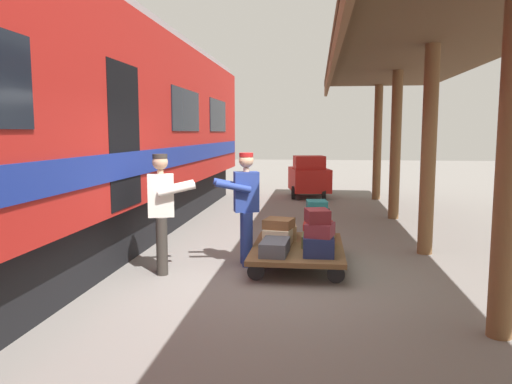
{
  "coord_description": "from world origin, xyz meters",
  "views": [
    {
      "loc": [
        -0.52,
        6.62,
        2.0
      ],
      "look_at": [
        0.33,
        -0.38,
        1.15
      ],
      "focal_mm": 34.67,
      "sensor_mm": 36.0,
      "label": 1
    }
  ],
  "objects_px": {
    "suitcase_cream_canvas": "(278,237)",
    "porter_in_overalls": "(245,205)",
    "suitcase_red_plastic": "(318,230)",
    "suitcase_teal_softside": "(317,205)",
    "porter_by_door": "(163,209)",
    "suitcase_maroon_trunk": "(317,216)",
    "suitcase_tan_vintage": "(281,230)",
    "luggage_cart": "(298,248)",
    "suitcase_slate_roller": "(275,247)",
    "suitcase_burgundy_valise": "(320,230)",
    "suitcase_black_hardshell": "(319,216)",
    "suitcase_brown_leather": "(279,223)",
    "train_car": "(24,128)",
    "suitcase_navy_fabric": "(318,246)",
    "suitcase_olive_duffel": "(318,240)",
    "baggage_tug": "(309,177)"
  },
  "relations": [
    {
      "from": "luggage_cart",
      "to": "suitcase_slate_roller",
      "type": "bearing_deg",
      "value": 61.61
    },
    {
      "from": "suitcase_slate_roller",
      "to": "porter_by_door",
      "type": "bearing_deg",
      "value": 1.76
    },
    {
      "from": "train_car",
      "to": "suitcase_brown_leather",
      "type": "height_order",
      "value": "train_car"
    },
    {
      "from": "train_car",
      "to": "suitcase_navy_fabric",
      "type": "relative_size",
      "value": 40.73
    },
    {
      "from": "suitcase_black_hardshell",
      "to": "suitcase_tan_vintage",
      "type": "bearing_deg",
      "value": 1.65
    },
    {
      "from": "suitcase_burgundy_valise",
      "to": "porter_by_door",
      "type": "height_order",
      "value": "porter_by_door"
    },
    {
      "from": "suitcase_navy_fabric",
      "to": "suitcase_cream_canvas",
      "type": "distance_m",
      "value": 0.82
    },
    {
      "from": "train_car",
      "to": "suitcase_black_hardshell",
      "type": "xyz_separation_m",
      "value": [
        -4.2,
        -1.26,
        -1.39
      ]
    },
    {
      "from": "suitcase_teal_softside",
      "to": "suitcase_cream_canvas",
      "type": "bearing_deg",
      "value": 45.48
    },
    {
      "from": "luggage_cart",
      "to": "suitcase_black_hardshell",
      "type": "distance_m",
      "value": 0.77
    },
    {
      "from": "suitcase_olive_duffel",
      "to": "train_car",
      "type": "bearing_deg",
      "value": 9.22
    },
    {
      "from": "suitcase_tan_vintage",
      "to": "suitcase_burgundy_valise",
      "type": "xyz_separation_m",
      "value": [
        -0.62,
        1.12,
        0.24
      ]
    },
    {
      "from": "suitcase_cream_canvas",
      "to": "porter_in_overalls",
      "type": "bearing_deg",
      "value": 5.15
    },
    {
      "from": "suitcase_red_plastic",
      "to": "suitcase_teal_softside",
      "type": "height_order",
      "value": "suitcase_teal_softside"
    },
    {
      "from": "suitcase_burgundy_valise",
      "to": "suitcase_black_hardshell",
      "type": "distance_m",
      "value": 1.14
    },
    {
      "from": "suitcase_slate_roller",
      "to": "suitcase_cream_canvas",
      "type": "xyz_separation_m",
      "value": [
        0.0,
        -0.56,
        0.03
      ]
    },
    {
      "from": "suitcase_black_hardshell",
      "to": "suitcase_brown_leather",
      "type": "xyz_separation_m",
      "value": [
        0.6,
        0.54,
        -0.03
      ]
    },
    {
      "from": "suitcase_red_plastic",
      "to": "suitcase_burgundy_valise",
      "type": "distance_m",
      "value": 1.14
    },
    {
      "from": "suitcase_slate_roller",
      "to": "suitcase_red_plastic",
      "type": "height_order",
      "value": "suitcase_red_plastic"
    },
    {
      "from": "train_car",
      "to": "suitcase_burgundy_valise",
      "type": "xyz_separation_m",
      "value": [
        -4.2,
        -0.12,
        -1.39
      ]
    },
    {
      "from": "suitcase_tan_vintage",
      "to": "train_car",
      "type": "bearing_deg",
      "value": 19.09
    },
    {
      "from": "suitcase_black_hardshell",
      "to": "suitcase_brown_leather",
      "type": "relative_size",
      "value": 0.96
    },
    {
      "from": "luggage_cart",
      "to": "suitcase_tan_vintage",
      "type": "height_order",
      "value": "suitcase_tan_vintage"
    },
    {
      "from": "suitcase_teal_softside",
      "to": "suitcase_olive_duffel",
      "type": "bearing_deg",
      "value": 92.76
    },
    {
      "from": "suitcase_olive_duffel",
      "to": "suitcase_maroon_trunk",
      "type": "xyz_separation_m",
      "value": [
        0.02,
        0.52,
        0.46
      ]
    },
    {
      "from": "luggage_cart",
      "to": "suitcase_maroon_trunk",
      "type": "relative_size",
      "value": 5.29
    },
    {
      "from": "luggage_cart",
      "to": "suitcase_red_plastic",
      "type": "xyz_separation_m",
      "value": [
        -0.3,
        -0.56,
        0.17
      ]
    },
    {
      "from": "train_car",
      "to": "suitcase_black_hardshell",
      "type": "height_order",
      "value": "train_car"
    },
    {
      "from": "train_car",
      "to": "suitcase_slate_roller",
      "type": "xyz_separation_m",
      "value": [
        -3.58,
        -0.12,
        -1.65
      ]
    },
    {
      "from": "suitcase_brown_leather",
      "to": "porter_in_overalls",
      "type": "relative_size",
      "value": 0.24
    },
    {
      "from": "train_car",
      "to": "suitcase_burgundy_valise",
      "type": "relative_size",
      "value": 47.9
    },
    {
      "from": "suitcase_cream_canvas",
      "to": "suitcase_navy_fabric",
      "type": "bearing_deg",
      "value": 137.23
    },
    {
      "from": "suitcase_navy_fabric",
      "to": "suitcase_teal_softside",
      "type": "xyz_separation_m",
      "value": [
        0.03,
        -1.15,
        0.4
      ]
    },
    {
      "from": "luggage_cart",
      "to": "suitcase_cream_canvas",
      "type": "relative_size",
      "value": 4.19
    },
    {
      "from": "suitcase_slate_roller",
      "to": "suitcase_maroon_trunk",
      "type": "xyz_separation_m",
      "value": [
        -0.58,
        -0.04,
        0.45
      ]
    },
    {
      "from": "suitcase_red_plastic",
      "to": "suitcase_cream_canvas",
      "type": "relative_size",
      "value": 0.97
    },
    {
      "from": "suitcase_black_hardshell",
      "to": "suitcase_teal_softside",
      "type": "distance_m",
      "value": 0.18
    },
    {
      "from": "suitcase_olive_duffel",
      "to": "suitcase_red_plastic",
      "type": "distance_m",
      "value": 0.56
    },
    {
      "from": "porter_by_door",
      "to": "porter_in_overalls",
      "type": "bearing_deg",
      "value": -152.8
    },
    {
      "from": "suitcase_olive_duffel",
      "to": "porter_by_door",
      "type": "bearing_deg",
      "value": 15.48
    },
    {
      "from": "suitcase_cream_canvas",
      "to": "porter_by_door",
      "type": "height_order",
      "value": "porter_by_door"
    },
    {
      "from": "suitcase_tan_vintage",
      "to": "suitcase_burgundy_valise",
      "type": "height_order",
      "value": "suitcase_burgundy_valise"
    },
    {
      "from": "train_car",
      "to": "suitcase_olive_duffel",
      "type": "distance_m",
      "value": 4.56
    },
    {
      "from": "luggage_cart",
      "to": "suitcase_black_hardshell",
      "type": "bearing_deg",
      "value": -118.24
    },
    {
      "from": "suitcase_tan_vintage",
      "to": "suitcase_cream_canvas",
      "type": "distance_m",
      "value": 0.56
    },
    {
      "from": "suitcase_burgundy_valise",
      "to": "porter_in_overalls",
      "type": "xyz_separation_m",
      "value": [
        1.12,
        -0.52,
        0.26
      ]
    },
    {
      "from": "suitcase_tan_vintage",
      "to": "baggage_tug",
      "type": "xyz_separation_m",
      "value": [
        -0.35,
        -7.44,
        0.2
      ]
    },
    {
      "from": "suitcase_maroon_trunk",
      "to": "suitcase_tan_vintage",
      "type": "bearing_deg",
      "value": -61.62
    },
    {
      "from": "suitcase_brown_leather",
      "to": "porter_by_door",
      "type": "distance_m",
      "value": 1.75
    },
    {
      "from": "train_car",
      "to": "suitcase_red_plastic",
      "type": "height_order",
      "value": "train_car"
    }
  ]
}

